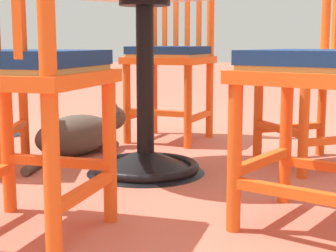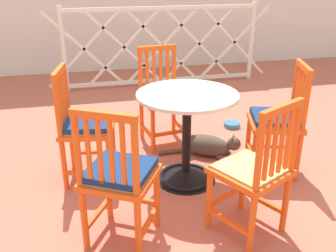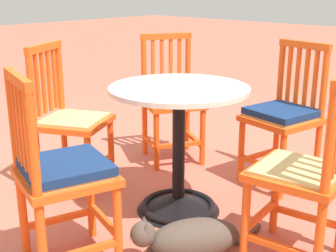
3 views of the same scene
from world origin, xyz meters
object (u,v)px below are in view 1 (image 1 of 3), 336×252
(cafe_table, at_px, (145,103))
(orange_chair_tucked_in, at_px, (328,71))
(orange_chair_at_corner, at_px, (18,73))
(pet_water_bowl, at_px, (6,131))
(tabby_cat, at_px, (82,134))
(orange_chair_near_fence, at_px, (171,57))
(orange_chair_by_planter, at_px, (322,64))

(cafe_table, height_order, orange_chair_tucked_in, orange_chair_tucked_in)
(orange_chair_at_corner, distance_m, pet_water_bowl, 1.74)
(tabby_cat, bearing_deg, orange_chair_at_corner, -172.61)
(cafe_table, distance_m, orange_chair_tucked_in, 0.85)
(orange_chair_near_fence, bearing_deg, tabby_cat, 137.95)
(tabby_cat, bearing_deg, pet_water_bowl, 51.86)
(orange_chair_tucked_in, distance_m, pet_water_bowl, 2.09)
(cafe_table, distance_m, pet_water_bowl, 1.23)
(orange_chair_tucked_in, height_order, pet_water_bowl, orange_chair_tucked_in)
(orange_chair_near_fence, bearing_deg, orange_chair_tucked_in, -156.84)
(cafe_table, xyz_separation_m, tabby_cat, (0.33, 0.36, -0.19))
(cafe_table, relative_size, orange_chair_near_fence, 0.83)
(orange_chair_tucked_in, bearing_deg, tabby_cat, 46.14)
(orange_chair_tucked_in, height_order, orange_chair_by_planter, same)
(orange_chair_by_planter, xyz_separation_m, pet_water_bowl, (0.56, 1.64, -0.41))
(orange_chair_at_corner, height_order, pet_water_bowl, orange_chair_at_corner)
(orange_chair_at_corner, distance_m, tabby_cat, 1.15)
(cafe_table, bearing_deg, orange_chair_at_corner, 164.19)
(tabby_cat, bearing_deg, orange_chair_by_planter, -95.79)
(tabby_cat, distance_m, pet_water_bowl, 0.73)
(pet_water_bowl, bearing_deg, orange_chair_tucked_in, -131.83)
(orange_chair_tucked_in, xyz_separation_m, pet_water_bowl, (1.36, 1.52, -0.42))
(orange_chair_by_planter, relative_size, tabby_cat, 1.30)
(orange_chair_tucked_in, relative_size, orange_chair_by_planter, 1.00)
(orange_chair_at_corner, xyz_separation_m, pet_water_bowl, (1.53, 0.71, -0.42))
(orange_chair_by_planter, relative_size, pet_water_bowl, 5.36)
(cafe_table, relative_size, tabby_cat, 1.08)
(orange_chair_near_fence, bearing_deg, orange_chair_at_corner, 170.97)
(orange_chair_at_corner, relative_size, tabby_cat, 1.30)
(orange_chair_tucked_in, xyz_separation_m, orange_chair_near_fence, (1.34, 0.57, 0.00))
(orange_chair_tucked_in, relative_size, orange_chair_near_fence, 1.00)
(cafe_table, bearing_deg, tabby_cat, 47.24)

